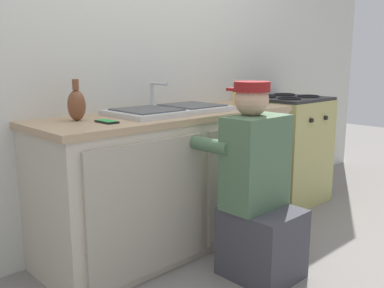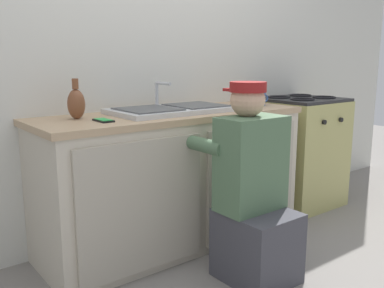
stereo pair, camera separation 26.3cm
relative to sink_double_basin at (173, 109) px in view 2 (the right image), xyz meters
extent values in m
plane|color=gray|center=(0.00, -0.30, -0.91)|extent=(12.00, 12.00, 0.00)
cube|color=silver|center=(0.00, 0.35, 0.34)|extent=(6.00, 0.10, 2.50)
cube|color=beige|center=(0.00, 0.00, -0.48)|extent=(1.77, 0.60, 0.85)
cube|color=#AFA694|center=(-0.43, -0.31, -0.48)|extent=(0.78, 0.02, 0.75)
cube|color=#AFA694|center=(0.43, -0.31, -0.48)|extent=(0.78, 0.02, 0.75)
cube|color=tan|center=(0.00, 0.00, -0.04)|extent=(1.81, 0.62, 0.04)
cube|color=silver|center=(0.00, 0.00, 0.00)|extent=(0.80, 0.44, 0.03)
cube|color=#4C4F51|center=(-0.19, 0.00, 0.01)|extent=(0.33, 0.35, 0.01)
cube|color=#4C4F51|center=(0.19, 0.00, 0.01)|extent=(0.33, 0.35, 0.01)
cylinder|color=#B7BABF|center=(0.00, 0.19, 0.07)|extent=(0.02, 0.02, 0.18)
cylinder|color=#B7BABF|center=(0.00, 0.11, 0.16)|extent=(0.02, 0.16, 0.02)
cube|color=tan|center=(1.30, 0.00, -0.46)|extent=(0.62, 0.60, 0.88)
cube|color=#262628|center=(1.30, 0.00, -0.01)|extent=(0.61, 0.59, 0.02)
torus|color=black|center=(1.16, -0.12, 0.01)|extent=(0.19, 0.19, 0.02)
torus|color=black|center=(1.44, -0.12, 0.01)|extent=(0.19, 0.19, 0.02)
torus|color=black|center=(1.16, 0.12, 0.01)|extent=(0.19, 0.19, 0.02)
torus|color=black|center=(1.44, 0.12, 0.01)|extent=(0.19, 0.19, 0.02)
cylinder|color=black|center=(1.19, -0.31, -0.15)|extent=(0.04, 0.02, 0.04)
cylinder|color=black|center=(1.41, -0.31, -0.15)|extent=(0.04, 0.02, 0.04)
cube|color=#3F3F47|center=(0.07, -0.70, -0.71)|extent=(0.36, 0.40, 0.40)
cube|color=#4C6B4C|center=(0.07, -0.64, -0.25)|extent=(0.38, 0.22, 0.52)
sphere|color=tan|center=(0.07, -0.60, 0.10)|extent=(0.19, 0.19, 0.19)
cylinder|color=maroon|center=(0.07, -0.60, 0.17)|extent=(0.20, 0.20, 0.06)
cube|color=maroon|center=(0.07, -0.52, 0.15)|extent=(0.13, 0.09, 0.02)
cylinder|color=#4C6B4C|center=(-0.10, -0.44, -0.15)|extent=(0.08, 0.30, 0.08)
cylinder|color=#4C6B4C|center=(0.24, -0.44, -0.15)|extent=(0.08, 0.30, 0.08)
cylinder|color=#DBB760|center=(0.53, -0.10, 0.04)|extent=(0.07, 0.07, 0.11)
cylinder|color=#B21E19|center=(0.53, -0.10, 0.10)|extent=(0.07, 0.07, 0.02)
ellipsoid|color=brown|center=(-0.62, 0.08, 0.07)|extent=(0.10, 0.10, 0.17)
cylinder|color=brown|center=(-0.62, 0.08, 0.18)|extent=(0.04, 0.04, 0.06)
cylinder|color=#335699|center=(0.73, -0.07, 0.03)|extent=(0.08, 0.08, 0.09)
torus|color=#335699|center=(0.79, -0.07, 0.03)|extent=(0.06, 0.01, 0.06)
cube|color=black|center=(-0.54, -0.10, -0.01)|extent=(0.07, 0.14, 0.01)
cube|color=green|center=(-0.54, -0.10, -0.01)|extent=(0.06, 0.12, 0.00)
cylinder|color=red|center=(0.79, 0.05, 0.02)|extent=(0.04, 0.04, 0.08)
cylinder|color=black|center=(0.79, 0.05, 0.08)|extent=(0.04, 0.04, 0.02)
camera|label=1|loc=(-1.78, -2.08, 0.32)|focal=40.00mm
camera|label=2|loc=(-1.58, -2.25, 0.32)|focal=40.00mm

